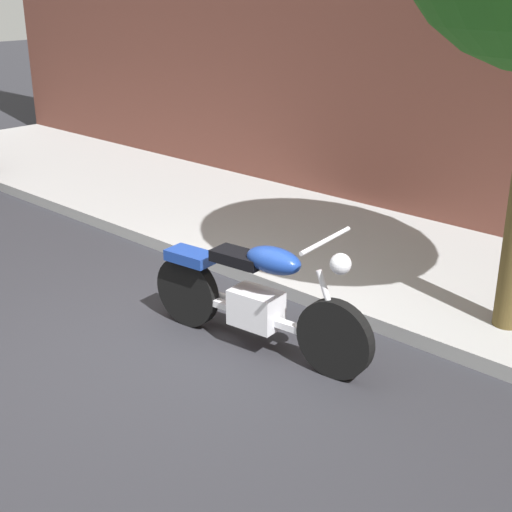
{
  "coord_description": "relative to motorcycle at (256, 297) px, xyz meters",
  "views": [
    {
      "loc": [
        4.27,
        -3.66,
        3.06
      ],
      "look_at": [
        0.5,
        0.42,
        0.87
      ],
      "focal_mm": 50.1,
      "sensor_mm": 36.0,
      "label": 1
    }
  ],
  "objects": [
    {
      "name": "sidewalk",
      "position": [
        -0.5,
        2.38,
        -0.42
      ],
      "size": [
        18.63,
        2.85,
        0.14
      ],
      "primitive_type": "cube",
      "color": "#989898",
      "rests_on": "ground"
    },
    {
      "name": "motorcycle",
      "position": [
        0.0,
        0.0,
        0.0
      ],
      "size": [
        2.25,
        0.7,
        1.17
      ],
      "color": "black",
      "rests_on": "ground"
    },
    {
      "name": "ground_plane",
      "position": [
        -0.5,
        -0.43,
        -0.49
      ],
      "size": [
        60.0,
        60.0,
        0.0
      ],
      "primitive_type": "plane",
      "color": "#28282D"
    }
  ]
}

